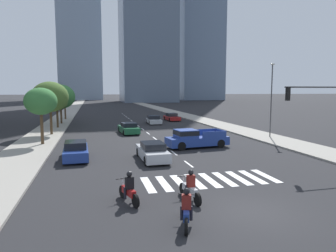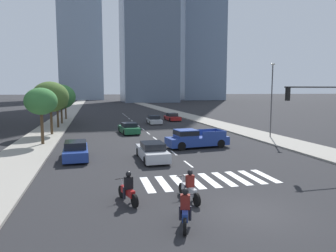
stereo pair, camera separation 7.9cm
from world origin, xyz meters
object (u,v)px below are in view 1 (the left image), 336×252
object	(u,v)px
street_tree_fourth	(60,97)
sedan_blue_2	(76,151)
motorcycle_trailing	(190,188)
sedan_silver_4	(154,120)
motorcycle_third	(129,190)
street_tree_nearest	(41,102)
street_lamp_east	(271,95)
traffic_signal_near	(323,106)
street_tree_second	(50,97)
street_tree_fifth	(65,96)
motorcycle_lead	(186,210)
pickup_truck	(194,139)
sedan_silver_1	(152,152)
sedan_red_0	(172,117)
sedan_green_3	(129,128)

from	to	relation	value
street_tree_fourth	sedan_blue_2	bearing A→B (deg)	-82.56
motorcycle_trailing	sedan_silver_4	size ratio (longest dim) A/B	0.51
motorcycle_third	street_tree_nearest	xyz separation A→B (m)	(-6.10, 16.64, 3.51)
street_lamp_east	street_tree_fourth	size ratio (longest dim) A/B	1.33
traffic_signal_near	street_tree_second	distance (m)	27.59
sedan_blue_2	street_tree_fifth	distance (m)	33.07
motorcycle_lead	street_tree_nearest	distance (m)	21.38
sedan_blue_2	motorcycle_trailing	bearing A→B (deg)	-153.73
pickup_truck	sedan_silver_1	distance (m)	6.06
street_tree_second	street_tree_nearest	bearing A→B (deg)	-90.00
sedan_silver_4	street_tree_fourth	xyz separation A→B (m)	(-13.74, 2.67, 3.60)
street_tree_fourth	motorcycle_trailing	bearing A→B (deg)	-75.97
sedan_blue_2	motorcycle_lead	bearing A→B (deg)	-162.32
sedan_red_0	street_tree_nearest	xyz separation A→B (m)	(-17.71, -20.15, 3.52)
motorcycle_lead	street_tree_second	world-z (taller)	street_tree_second
pickup_truck	sedan_silver_1	xyz separation A→B (m)	(-4.60, -3.93, -0.19)
motorcycle_third	sedan_red_0	size ratio (longest dim) A/B	0.45
sedan_blue_2	motorcycle_third	bearing A→B (deg)	-166.50
motorcycle_trailing	sedan_red_0	world-z (taller)	motorcycle_trailing
sedan_silver_4	street_tree_fifth	distance (m)	17.43
motorcycle_trailing	sedan_blue_2	size ratio (longest dim) A/B	0.48
motorcycle_third	sedan_green_3	size ratio (longest dim) A/B	0.43
motorcycle_trailing	motorcycle_third	size ratio (longest dim) A/B	1.10
sedan_silver_1	sedan_blue_2	xyz separation A→B (m)	(-5.50, 1.64, 0.01)
street_tree_fourth	street_tree_fifth	distance (m)	7.42
sedan_red_0	sedan_silver_1	distance (m)	29.84
sedan_blue_2	sedan_silver_4	world-z (taller)	sedan_blue_2
sedan_red_0	street_tree_fifth	xyz separation A→B (m)	(-17.71, 5.87, 3.63)
motorcycle_third	street_tree_fifth	distance (m)	43.24
sedan_blue_2	sedan_silver_1	bearing A→B (deg)	-108.75
motorcycle_third	street_tree_second	bearing A→B (deg)	-2.52
motorcycle_third	street_tree_second	world-z (taller)	street_tree_second
traffic_signal_near	street_lamp_east	bearing A→B (deg)	-105.51
sedan_silver_4	street_tree_fourth	world-z (taller)	street_tree_fourth
motorcycle_trailing	sedan_silver_1	world-z (taller)	motorcycle_trailing
sedan_green_3	street_lamp_east	world-z (taller)	street_lamp_east
street_tree_nearest	street_tree_second	xyz separation A→B (m)	(0.00, 6.68, 0.29)
pickup_truck	sedan_red_0	distance (m)	24.92
traffic_signal_near	sedan_silver_4	bearing A→B (deg)	-77.47
sedan_silver_1	sedan_blue_2	size ratio (longest dim) A/B	1.02
pickup_truck	sedan_blue_2	distance (m)	10.37
motorcycle_lead	sedan_silver_1	bearing A→B (deg)	13.37
street_tree_second	pickup_truck	bearing A→B (deg)	-39.55
pickup_truck	sedan_red_0	bearing A→B (deg)	-106.10
street_tree_fifth	sedan_green_3	bearing A→B (deg)	-66.21
sedan_green_3	sedan_silver_4	world-z (taller)	sedan_green_3
traffic_signal_near	pickup_truck	bearing A→B (deg)	-50.14
sedan_silver_1	street_lamp_east	xyz separation A→B (m)	(14.33, 7.30, 4.04)
traffic_signal_near	street_tree_fourth	world-z (taller)	street_tree_fourth
street_tree_nearest	street_tree_second	distance (m)	6.69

